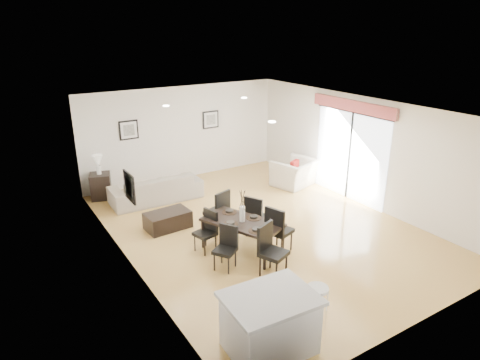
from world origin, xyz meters
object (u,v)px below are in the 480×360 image
armchair (295,173)px  dining_table (242,224)px  dining_chair_wfar (208,228)px  dining_chair_foot (219,209)px  kitchen_island (270,323)px  coffee_table (168,220)px  dining_chair_wnear (227,245)px  dining_chair_efar (256,214)px  bar_stool (317,293)px  dining_chair_head (270,247)px  side_table (101,186)px  dining_chair_enear (277,227)px  sofa (156,188)px

armchair → dining_table: 4.05m
dining_table → dining_chair_wfar: size_ratio=2.08×
dining_chair_foot → kitchen_island: size_ratio=0.75×
coffee_table → dining_table: bearing=-67.1°
armchair → kitchen_island: (-4.44, -4.93, 0.07)m
coffee_table → dining_chair_wnear: bearing=-85.5°
dining_chair_efar → bar_stool: bearing=135.8°
dining_chair_head → bar_stool: bearing=-121.8°
armchair → side_table: bearing=-37.2°
coffee_table → kitchen_island: size_ratio=0.75×
dining_chair_enear → coffee_table: size_ratio=1.02×
dining_table → kitchen_island: 2.82m
sofa → dining_table: sofa is taller
dining_chair_foot → dining_chair_wnear: bearing=48.5°
sofa → kitchen_island: kitchen_island is taller
dining_table → dining_chair_efar: size_ratio=1.87×
dining_chair_wfar → dining_chair_efar: bearing=72.6°
dining_table → kitchen_island: kitchen_island is taller
sofa → dining_chair_head: bearing=97.4°
armchair → dining_chair_wnear: (-3.84, -2.73, 0.09)m
sofa → side_table: size_ratio=3.43×
side_table → bar_stool: bearing=-79.0°
armchair → dining_chair_wfar: size_ratio=1.35×
dining_chair_head → dining_chair_wnear: bearing=109.3°
bar_stool → side_table: bearing=101.0°
dining_chair_wfar → dining_chair_foot: bearing=119.1°
armchair → bar_stool: bearing=38.4°
dining_chair_wnear → dining_chair_wfar: size_ratio=0.99×
dining_table → dining_chair_foot: 0.98m
dining_chair_enear → coffee_table: bearing=14.4°
side_table → dining_chair_wnear: bearing=-77.0°
sofa → bar_stool: 5.98m
dining_chair_wfar → coffee_table: 1.40m
dining_chair_enear → dining_chair_foot: (-0.53, 1.40, -0.01)m
armchair → dining_chair_head: (-3.30, -3.35, 0.18)m
side_table → kitchen_island: 6.89m
dining_chair_wnear → sofa: bearing=145.9°
sofa → bar_stool: (0.17, -5.97, 0.27)m
dining_chair_wfar → bar_stool: bearing=-9.7°
sofa → dining_chair_enear: dining_chair_enear is taller
armchair → kitchen_island: size_ratio=0.89×
sofa → coffee_table: (-0.39, -1.66, -0.15)m
sofa → dining_chair_foot: (0.51, -2.43, 0.20)m
bar_stool → armchair: bearing=54.1°
dining_chair_efar → kitchen_island: dining_chair_efar is taller
sofa → dining_chair_wfar: 3.00m
dining_chair_enear → dining_chair_efar: size_ratio=1.05×
coffee_table → armchair: bearing=5.1°
dining_chair_wfar → dining_chair_efar: dining_chair_efar is taller
sofa → armchair: 3.89m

